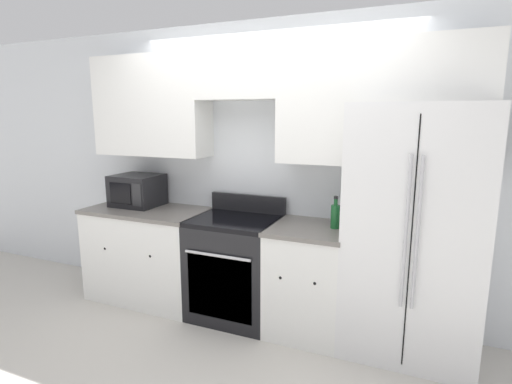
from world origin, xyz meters
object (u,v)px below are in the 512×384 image
microwave (137,190)px  bottle (335,216)px  oven_range (235,267)px  refrigerator (413,232)px

microwave → bottle: 1.98m
oven_range → bottle: size_ratio=4.10×
oven_range → refrigerator: size_ratio=0.57×
oven_range → bottle: bearing=2.6°
refrigerator → microwave: bearing=179.3°
refrigerator → oven_range: bearing=-177.7°
microwave → bottle: microwave is taller
oven_range → bottle: 1.03m
microwave → refrigerator: bearing=-0.7°
oven_range → microwave: size_ratio=2.40×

